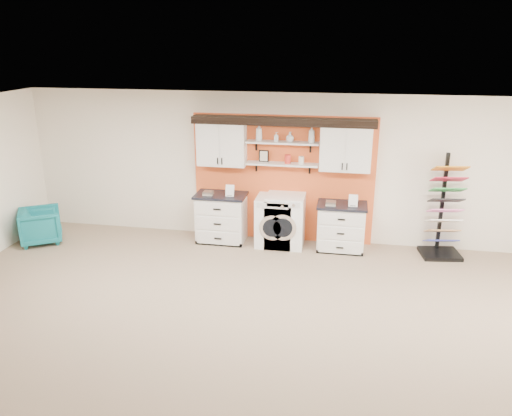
% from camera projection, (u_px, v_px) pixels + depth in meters
% --- Properties ---
extents(floor, '(10.00, 10.00, 0.00)m').
position_uv_depth(floor, '(239.00, 359.00, 6.09)').
color(floor, gray).
rests_on(floor, ground).
extents(ceiling, '(10.00, 10.00, 0.00)m').
position_uv_depth(ceiling, '(236.00, 131.00, 5.19)').
color(ceiling, white).
rests_on(ceiling, wall_back).
extents(wall_back, '(10.00, 0.00, 10.00)m').
position_uv_depth(wall_back, '(283.00, 168.00, 9.37)').
color(wall_back, '#F1E4D0').
rests_on(wall_back, floor).
extents(accent_panel, '(3.40, 0.07, 2.40)m').
position_uv_depth(accent_panel, '(283.00, 179.00, 9.40)').
color(accent_panel, '#DF5726').
rests_on(accent_panel, wall_back).
extents(upper_cabinet_left, '(0.90, 0.35, 0.84)m').
position_uv_depth(upper_cabinet_left, '(222.00, 143.00, 9.21)').
color(upper_cabinet_left, white).
rests_on(upper_cabinet_left, wall_back).
extents(upper_cabinet_right, '(0.90, 0.35, 0.84)m').
position_uv_depth(upper_cabinet_right, '(346.00, 148.00, 8.83)').
color(upper_cabinet_right, white).
rests_on(upper_cabinet_right, wall_back).
extents(shelf_lower, '(1.32, 0.28, 0.03)m').
position_uv_depth(shelf_lower, '(282.00, 164.00, 9.14)').
color(shelf_lower, white).
rests_on(shelf_lower, wall_back).
extents(shelf_upper, '(1.32, 0.28, 0.03)m').
position_uv_depth(shelf_upper, '(283.00, 142.00, 9.01)').
color(shelf_upper, white).
rests_on(shelf_upper, wall_back).
extents(crown_molding, '(3.30, 0.41, 0.13)m').
position_uv_depth(crown_molding, '(283.00, 120.00, 8.89)').
color(crown_molding, black).
rests_on(crown_molding, wall_back).
extents(picture_frame, '(0.18, 0.02, 0.22)m').
position_uv_depth(picture_frame, '(264.00, 156.00, 9.20)').
color(picture_frame, black).
rests_on(picture_frame, shelf_lower).
extents(canister_red, '(0.11, 0.11, 0.16)m').
position_uv_depth(canister_red, '(288.00, 159.00, 9.09)').
color(canister_red, red).
rests_on(canister_red, shelf_lower).
extents(canister_cream, '(0.10, 0.10, 0.14)m').
position_uv_depth(canister_cream, '(301.00, 160.00, 9.05)').
color(canister_cream, silver).
rests_on(canister_cream, shelf_lower).
extents(base_cabinet_left, '(0.96, 0.66, 0.94)m').
position_uv_depth(base_cabinet_left, '(221.00, 217.00, 9.53)').
color(base_cabinet_left, white).
rests_on(base_cabinet_left, floor).
extents(base_cabinet_right, '(0.89, 0.66, 0.88)m').
position_uv_depth(base_cabinet_right, '(341.00, 227.00, 9.15)').
color(base_cabinet_right, white).
rests_on(base_cabinet_right, floor).
extents(washer, '(0.67, 0.71, 0.94)m').
position_uv_depth(washer, '(275.00, 221.00, 9.35)').
color(washer, white).
rests_on(washer, floor).
extents(dryer, '(0.70, 0.71, 0.98)m').
position_uv_depth(dryer, '(285.00, 220.00, 9.31)').
color(dryer, white).
rests_on(dryer, floor).
extents(sample_rack, '(0.74, 0.65, 1.85)m').
position_uv_depth(sample_rack, '(443.00, 225.00, 8.84)').
color(sample_rack, black).
rests_on(sample_rack, floor).
extents(armchair, '(1.00, 0.99, 0.67)m').
position_uv_depth(armchair, '(41.00, 226.00, 9.49)').
color(armchair, '#11717C').
rests_on(armchair, floor).
extents(soap_bottle_a, '(0.16, 0.16, 0.31)m').
position_uv_depth(soap_bottle_a, '(259.00, 132.00, 9.03)').
color(soap_bottle_a, silver).
rests_on(soap_bottle_a, shelf_upper).
extents(soap_bottle_b, '(0.09, 0.09, 0.17)m').
position_uv_depth(soap_bottle_b, '(276.00, 137.00, 9.00)').
color(soap_bottle_b, silver).
rests_on(soap_bottle_b, shelf_upper).
extents(soap_bottle_c, '(0.17, 0.17, 0.18)m').
position_uv_depth(soap_bottle_c, '(290.00, 137.00, 8.95)').
color(soap_bottle_c, silver).
rests_on(soap_bottle_c, shelf_upper).
extents(soap_bottle_d, '(0.13, 0.13, 0.30)m').
position_uv_depth(soap_bottle_d, '(312.00, 134.00, 8.87)').
color(soap_bottle_d, silver).
rests_on(soap_bottle_d, shelf_upper).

